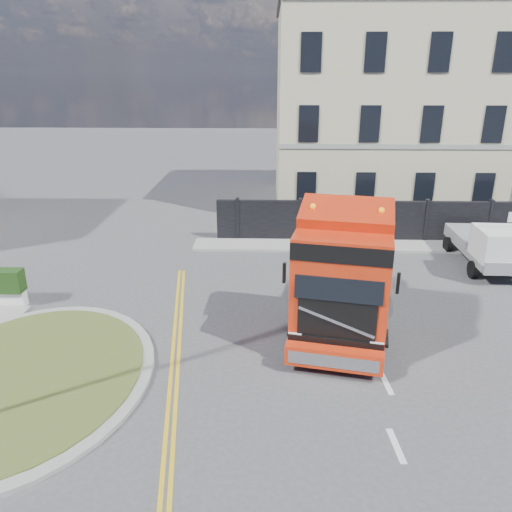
{
  "coord_description": "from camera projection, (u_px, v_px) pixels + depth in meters",
  "views": [
    {
      "loc": [
        -0.47,
        -14.14,
        7.76
      ],
      "look_at": [
        -0.92,
        1.91,
        1.8
      ],
      "focal_mm": 35.0,
      "sensor_mm": 36.0,
      "label": 1
    }
  ],
  "objects": [
    {
      "name": "ground",
      "position": [
        283.0,
        330.0,
        15.93
      ],
      "size": [
        120.0,
        120.0,
        0.0
      ],
      "primitive_type": "plane",
      "color": "#424244",
      "rests_on": "ground"
    },
    {
      "name": "hoarding_fence",
      "position": [
        416.0,
        222.0,
        23.85
      ],
      "size": [
        18.8,
        0.25,
        2.0
      ],
      "color": "black",
      "rests_on": "ground"
    },
    {
      "name": "pavement_far",
      "position": [
        407.0,
        246.0,
        23.35
      ],
      "size": [
        20.0,
        1.6,
        0.12
      ],
      "primitive_type": "cube",
      "color": "gray",
      "rests_on": "ground"
    },
    {
      "name": "traffic_island",
      "position": [
        23.0,
        378.0,
        13.28
      ],
      "size": [
        6.8,
        6.8,
        0.17
      ],
      "color": "gray",
      "rests_on": "ground"
    },
    {
      "name": "truck",
      "position": [
        343.0,
        280.0,
        14.97
      ],
      "size": [
        3.95,
        7.35,
        4.18
      ],
      "rotation": [
        0.0,
        0.0,
        -0.2
      ],
      "color": "black",
      "rests_on": "ground"
    },
    {
      "name": "georgian_building",
      "position": [
        381.0,
        107.0,
        29.23
      ],
      "size": [
        12.3,
        10.3,
        12.8
      ],
      "color": "#C1BA99",
      "rests_on": "ground"
    },
    {
      "name": "flatbed_pickup",
      "position": [
        495.0,
        247.0,
        20.1
      ],
      "size": [
        2.17,
        4.9,
        2.02
      ],
      "rotation": [
        0.0,
        0.0,
        -0.03
      ],
      "color": "slate",
      "rests_on": "ground"
    }
  ]
}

